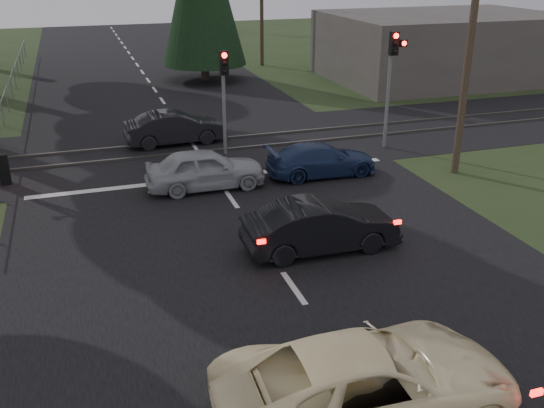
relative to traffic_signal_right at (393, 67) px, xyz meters
name	(u,v)px	position (x,y,z in m)	size (l,w,h in m)	color
ground	(294,288)	(-7.55, -9.47, -3.31)	(120.00, 120.00, 0.00)	#253719
road	(205,162)	(-7.55, 0.53, -3.31)	(14.00, 100.00, 0.01)	black
rail_corridor	(195,147)	(-7.55, 2.53, -3.31)	(120.00, 8.00, 0.01)	black
stop_line	(216,177)	(-7.55, -1.27, -3.30)	(13.00, 0.35, 0.00)	silver
rail_near	(199,152)	(-7.55, 1.73, -3.26)	(120.00, 0.12, 0.10)	#59544C
rail_far	(191,141)	(-7.55, 3.33, -3.26)	(120.00, 0.12, 0.10)	#59544C
traffic_signal_right	(393,67)	(0.00, 0.00, 0.00)	(0.68, 0.48, 4.70)	slate
traffic_signal_center	(224,85)	(-6.55, 1.20, -0.51)	(0.32, 0.48, 4.10)	slate
utility_pole_near	(470,41)	(0.95, -3.47, 1.41)	(1.80, 0.26, 9.00)	#4C3D2D
fence_left	(11,105)	(-15.35, 13.03, -3.31)	(0.10, 36.00, 1.20)	slate
building_right	(442,46)	(10.45, 12.53, -1.31)	(14.00, 10.00, 4.00)	#59514C
cream_coupe	(367,382)	(-7.86, -13.97, -2.57)	(2.46, 5.33, 1.48)	#FFEEB6
dark_hatchback	(321,226)	(-6.16, -7.76, -2.62)	(1.47, 4.22, 1.39)	black
silver_car	(205,169)	(-8.12, -2.20, -2.62)	(1.63, 4.06, 1.38)	#9FA3A7
blue_sedan	(322,160)	(-3.84, -2.21, -2.73)	(1.64, 4.03, 1.17)	navy
dark_car_far	(175,128)	(-8.20, 3.34, -2.63)	(1.44, 4.14, 1.36)	black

